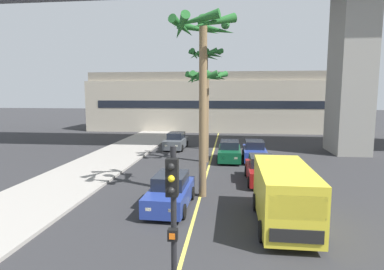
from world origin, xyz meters
name	(u,v)px	position (x,y,z in m)	size (l,w,h in m)	color
sidewalk_left	(36,199)	(-8.00, 16.00, 0.07)	(4.80, 80.00, 0.15)	#9E9991
lane_stripe_center	(208,168)	(0.00, 24.00, 0.00)	(0.14, 56.00, 0.01)	#DBCC4C
pier_building_backdrop	(220,102)	(0.00, 48.03, 3.99)	(36.67, 8.04, 8.10)	#BCB29E
car_queue_front	(170,192)	(-1.22, 15.89, 0.72)	(1.92, 4.15, 1.56)	navy
car_queue_second	(176,141)	(-3.60, 31.50, 0.72)	(1.96, 4.16, 1.56)	#4C5156
car_queue_third	(254,151)	(3.41, 26.98, 0.72)	(1.87, 4.12, 1.56)	navy
car_queue_fourth	(229,152)	(1.46, 26.66, 0.72)	(1.84, 4.10, 1.56)	#0C4728
car_queue_fifth	(262,170)	(3.39, 20.75, 0.72)	(1.88, 4.13, 1.56)	maroon
delivery_van	(284,194)	(3.63, 14.38, 1.29)	(2.18, 5.26, 2.36)	yellow
traffic_light_median_near	(173,219)	(0.33, 7.90, 2.71)	(0.24, 0.37, 4.20)	black
palm_tree_near_median	(206,88)	(-0.34, 25.97, 5.67)	(3.29, 3.25, 7.00)	brown
palm_tree_mid_median	(202,51)	(0.07, 17.67, 7.28)	(3.30, 3.43, 9.03)	brown
palm_tree_far_median	(206,65)	(-0.79, 31.61, 7.84)	(3.31, 3.33, 9.35)	brown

